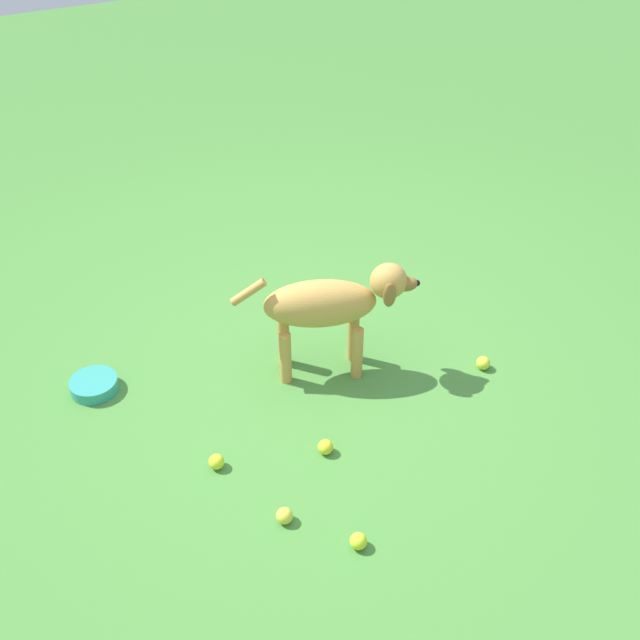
{
  "coord_description": "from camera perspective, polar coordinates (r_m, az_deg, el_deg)",
  "views": [
    {
      "loc": [
        1.23,
        2.35,
        2.39
      ],
      "look_at": [
        -0.09,
        -0.05,
        0.3
      ],
      "focal_mm": 42.23,
      "sensor_mm": 36.0,
      "label": 1
    }
  ],
  "objects": [
    {
      "name": "tennis_ball_1",
      "position": [
        3.22,
        0.42,
        -9.6
      ],
      "size": [
        0.07,
        0.07,
        0.07
      ],
      "primitive_type": "sphere",
      "color": "yellow",
      "rests_on": "ground"
    },
    {
      "name": "tennis_ball_0",
      "position": [
        3.7,
        12.26,
        -3.2
      ],
      "size": [
        0.07,
        0.07,
        0.07
      ],
      "primitive_type": "sphere",
      "color": "yellow",
      "rests_on": "ground"
    },
    {
      "name": "tennis_ball_2",
      "position": [
        3.2,
        -7.84,
        -10.59
      ],
      "size": [
        0.07,
        0.07,
        0.07
      ],
      "primitive_type": "sphere",
      "color": "#D1E42C",
      "rests_on": "ground"
    },
    {
      "name": "dog",
      "position": [
        3.4,
        0.84,
        1.18
      ],
      "size": [
        0.8,
        0.41,
        0.58
      ],
      "rotation": [
        0.0,
        0.0,
        2.74
      ],
      "color": "#C69347",
      "rests_on": "ground"
    },
    {
      "name": "tennis_ball_4",
      "position": [
        2.99,
        -2.7,
        -14.59
      ],
      "size": [
        0.07,
        0.07,
        0.07
      ],
      "primitive_type": "sphere",
      "color": "#D5D73D",
      "rests_on": "ground"
    },
    {
      "name": "tennis_ball_3",
      "position": [
        2.92,
        2.93,
        -16.39
      ],
      "size": [
        0.07,
        0.07,
        0.07
      ],
      "primitive_type": "sphere",
      "color": "#CAE12C",
      "rests_on": "ground"
    },
    {
      "name": "ground",
      "position": [
        3.57,
        -0.82,
        -4.67
      ],
      "size": [
        14.0,
        14.0,
        0.0
      ],
      "primitive_type": "plane",
      "color": "#478438"
    },
    {
      "name": "water_bowl",
      "position": [
        3.66,
        -16.75,
        -4.74
      ],
      "size": [
        0.22,
        0.22,
        0.06
      ],
      "primitive_type": "cylinder",
      "color": "teal",
      "rests_on": "ground"
    }
  ]
}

